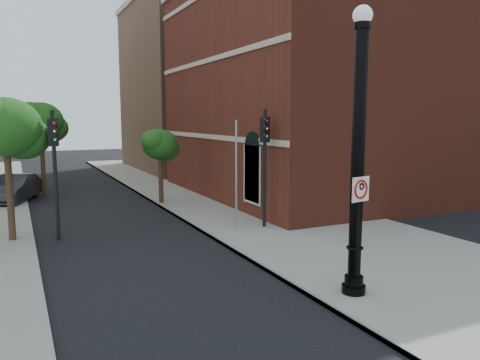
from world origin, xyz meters
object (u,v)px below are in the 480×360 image
traffic_signal_left (54,153)px  traffic_signal_right (265,149)px  parked_car (15,188)px  lamppost (358,168)px  no_parking_sign (361,189)px

traffic_signal_left → traffic_signal_right: 7.90m
parked_car → traffic_signal_left: (1.41, -9.42, 2.48)m
lamppost → traffic_signal_left: lamppost is taller
parked_car → traffic_signal_left: size_ratio=0.94×
parked_car → traffic_signal_right: bearing=-31.9°
lamppost → traffic_signal_left: (-6.21, 9.24, -0.07)m
no_parking_sign → traffic_signal_left: 11.27m
parked_car → traffic_signal_right: (9.09, -11.30, 2.53)m
traffic_signal_left → parked_car: bearing=119.6°
lamppost → no_parking_sign: size_ratio=11.70×
lamppost → traffic_signal_left: size_ratio=1.49×
parked_car → traffic_signal_right: traffic_signal_right is taller
lamppost → traffic_signal_left: bearing=123.9°
parked_car → traffic_signal_right: 14.72m
traffic_signal_left → traffic_signal_right: size_ratio=0.98×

